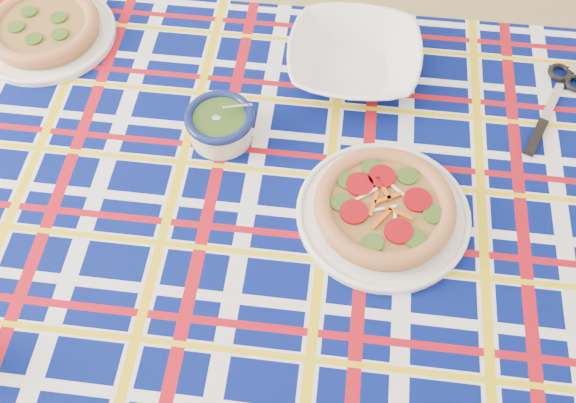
# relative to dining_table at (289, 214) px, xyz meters

# --- Properties ---
(floor) EXTENTS (4.00, 4.00, 0.00)m
(floor) POSITION_rel_dining_table_xyz_m (-0.56, 0.26, -0.65)
(floor) COLOR #9A804F
(floor) RESTS_ON ground
(dining_table) EXTENTS (1.63, 1.13, 0.72)m
(dining_table) POSITION_rel_dining_table_xyz_m (0.00, 0.00, 0.00)
(dining_table) COLOR brown
(dining_table) RESTS_ON floor
(tablecloth) EXTENTS (1.66, 1.16, 0.10)m
(tablecloth) POSITION_rel_dining_table_xyz_m (0.00, 0.00, 0.02)
(tablecloth) COLOR #050F5A
(tablecloth) RESTS_ON dining_table
(main_focaccia_plate) EXTENTS (0.32, 0.32, 0.06)m
(main_focaccia_plate) POSITION_rel_dining_table_xyz_m (0.16, -0.05, 0.10)
(main_focaccia_plate) COLOR olive
(main_focaccia_plate) RESTS_ON tablecloth
(pesto_bowl) EXTENTS (0.15, 0.15, 0.08)m
(pesto_bowl) POSITION_rel_dining_table_xyz_m (-0.13, 0.13, 0.11)
(pesto_bowl) COLOR #1E3B10
(pesto_bowl) RESTS_ON tablecloth
(serving_bowl) EXTENTS (0.29, 0.29, 0.06)m
(serving_bowl) POSITION_rel_dining_table_xyz_m (0.13, 0.29, 0.11)
(serving_bowl) COLOR white
(serving_bowl) RESTS_ON tablecloth
(second_focaccia_plate) EXTENTS (0.33, 0.33, 0.05)m
(second_focaccia_plate) POSITION_rel_dining_table_xyz_m (-0.51, 0.39, 0.10)
(second_focaccia_plate) COLOR olive
(second_focaccia_plate) RESTS_ON tablecloth
(table_knife) EXTENTS (0.13, 0.21, 0.01)m
(table_knife) POSITION_rel_dining_table_xyz_m (0.51, 0.21, 0.08)
(table_knife) COLOR silver
(table_knife) RESTS_ON tablecloth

